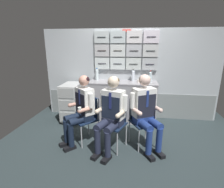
{
  "coord_description": "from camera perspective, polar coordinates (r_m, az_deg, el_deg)",
  "views": [
    {
      "loc": [
        0.19,
        -2.91,
        1.79
      ],
      "look_at": [
        -0.25,
        0.17,
        0.91
      ],
      "focal_mm": 28.22,
      "sensor_mm": 36.0,
      "label": 1
    }
  ],
  "objects": [
    {
      "name": "folding_chair_right",
      "position": [
        3.27,
        9.27,
        -7.12
      ],
      "size": [
        0.54,
        0.54,
        0.85
      ],
      "color": "#A8AAAF",
      "rests_on": "ground"
    },
    {
      "name": "crew_member_center",
      "position": [
        2.95,
        -0.31,
        -5.53
      ],
      "size": [
        0.56,
        0.69,
        1.3
      ],
      "color": "black",
      "rests_on": "ground"
    },
    {
      "name": "crew_member_right",
      "position": [
        3.08,
        10.91,
        -4.7
      ],
      "size": [
        0.61,
        0.71,
        1.31
      ],
      "color": "black",
      "rests_on": "ground"
    },
    {
      "name": "folding_chair_center",
      "position": [
        3.15,
        1.1,
        -7.85
      ],
      "size": [
        0.52,
        0.52,
        0.85
      ],
      "color": "#A8AAAF",
      "rests_on": "ground"
    },
    {
      "name": "paper_cup_blue",
      "position": [
        4.09,
        -0.08,
        4.5
      ],
      "size": [
        0.07,
        0.07,
        0.08
      ],
      "color": "white",
      "rests_on": "galley_counter"
    },
    {
      "name": "folding_chair_left",
      "position": [
        3.36,
        -7.44,
        -6.44
      ],
      "size": [
        0.57,
        0.57,
        0.85
      ],
      "color": "#A8AAAF",
      "rests_on": "ground"
    },
    {
      "name": "water_bottle_short",
      "position": [
        4.32,
        -4.91,
        6.35
      ],
      "size": [
        0.08,
        0.08,
        0.29
      ],
      "color": "silver",
      "rests_on": "galley_counter"
    },
    {
      "name": "ground",
      "position": [
        3.43,
        3.9,
        -16.09
      ],
      "size": [
        4.8,
        4.8,
        0.04
      ],
      "primitive_type": "cube",
      "color": "#283335"
    },
    {
      "name": "water_bottle_blue_cap",
      "position": [
        4.15,
        12.28,
        5.5
      ],
      "size": [
        0.06,
        0.06,
        0.27
      ],
      "color": "silver",
      "rests_on": "galley_counter"
    },
    {
      "name": "crew_member_left",
      "position": [
        3.22,
        -10.0,
        -4.2
      ],
      "size": [
        0.64,
        0.65,
        1.27
      ],
      "color": "black",
      "rests_on": "ground"
    },
    {
      "name": "water_bottle_clear",
      "position": [
        4.21,
        6.84,
        5.97
      ],
      "size": [
        0.07,
        0.07,
        0.28
      ],
      "color": "silver",
      "rests_on": "galley_counter"
    },
    {
      "name": "galley_counter",
      "position": [
        4.22,
        3.46,
        -2.39
      ],
      "size": [
        1.58,
        0.53,
        0.95
      ],
      "color": "#9C989D",
      "rests_on": "ground"
    },
    {
      "name": "espresso_cup_small",
      "position": [
        4.09,
        8.6,
        4.27
      ],
      "size": [
        0.07,
        0.07,
        0.07
      ],
      "color": "silver",
      "rests_on": "galley_counter"
    },
    {
      "name": "galley_bulkhead",
      "position": [
        4.34,
        5.43,
        6.58
      ],
      "size": [
        4.2,
        0.14,
        2.15
      ],
      "color": "#B0B7BC",
      "rests_on": "ground"
    },
    {
      "name": "service_trolley",
      "position": [
        4.31,
        -12.82,
        -2.3
      ],
      "size": [
        0.4,
        0.65,
        0.9
      ],
      "color": "black",
      "rests_on": "ground"
    }
  ]
}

